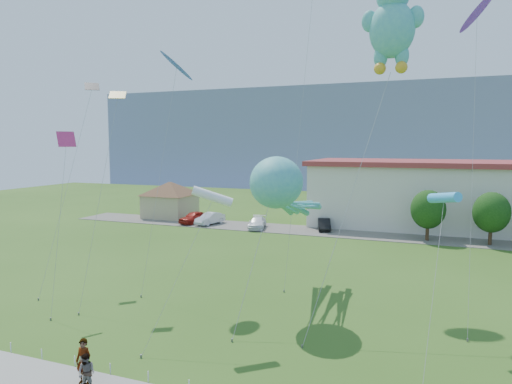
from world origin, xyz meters
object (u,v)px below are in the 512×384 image
at_px(parked_car_black, 324,224).
at_px(octopus_kite, 282,192).
at_px(pavilion, 170,196).
at_px(parked_car_silver, 210,218).
at_px(teddy_bear_kite, 392,22).
at_px(parked_car_red, 194,217).
at_px(pedestrian_right, 86,373).
at_px(parked_car_white, 257,223).
at_px(pedestrian_left, 84,361).

bearing_deg(parked_car_black, octopus_kite, -99.04).
relative_size(pavilion, parked_car_black, 2.25).
relative_size(parked_car_silver, octopus_kite, 0.37).
bearing_deg(teddy_bear_kite, pavilion, 141.84).
height_order(parked_car_red, parked_car_silver, parked_car_red).
height_order(pavilion, parked_car_black, pavilion).
relative_size(pedestrian_right, parked_car_silver, 0.35).
distance_m(parked_car_black, teddy_bear_kite, 29.82).
bearing_deg(parked_car_silver, pedestrian_right, -57.38).
bearing_deg(teddy_bear_kite, parked_car_white, 129.00).
distance_m(pedestrian_right, parked_car_black, 38.94).
xyz_separation_m(parked_car_silver, parked_car_black, (14.49, 1.39, -0.07)).
distance_m(pavilion, pedestrian_left, 45.50).
distance_m(parked_car_red, parked_car_silver, 2.28).
distance_m(pedestrian_left, pedestrian_right, 0.70).
xyz_separation_m(pavilion, parked_car_black, (22.43, -2.03, -2.29)).
bearing_deg(pedestrian_left, teddy_bear_kite, 51.02).
distance_m(pedestrian_right, octopus_kite, 15.21).
distance_m(pavilion, parked_car_white, 15.26).
height_order(parked_car_red, parked_car_black, parked_car_red).
xyz_separation_m(parked_car_white, octopus_kite, (10.78, -23.92, 6.52)).
bearing_deg(parked_car_red, parked_car_black, 18.97).
distance_m(pavilion, parked_car_red, 7.00).
bearing_deg(octopus_kite, teddy_bear_kite, 26.33).
relative_size(pedestrian_left, octopus_kite, 0.16).
distance_m(parked_car_red, teddy_bear_kite, 37.53).
height_order(parked_car_silver, parked_car_white, parked_car_silver).
bearing_deg(parked_car_black, teddy_bear_kite, -83.78).
bearing_deg(parked_car_black, pavilion, 159.30).
bearing_deg(parked_car_black, parked_car_red, 169.39).
relative_size(parked_car_silver, parked_car_black, 1.10).
bearing_deg(pedestrian_right, parked_car_white, 95.41).
height_order(parked_car_white, teddy_bear_kite, teddy_bear_kite).
xyz_separation_m(parked_car_silver, octopus_kite, (17.42, -24.36, 6.45)).
height_order(parked_car_silver, parked_car_black, parked_car_silver).
distance_m(parked_car_white, teddy_bear_kite, 31.83).
distance_m(parked_car_red, parked_car_white, 8.93).
distance_m(pedestrian_left, parked_car_white, 37.14).
bearing_deg(teddy_bear_kite, pedestrian_left, -124.58).
relative_size(pedestrian_right, parked_car_black, 0.39).
height_order(pedestrian_left, parked_car_silver, pedestrian_left).
relative_size(pedestrian_left, parked_car_red, 0.44).
relative_size(pedestrian_right, parked_car_red, 0.35).
relative_size(parked_car_red, parked_car_black, 1.10).
bearing_deg(parked_car_white, parked_car_black, 0.17).
xyz_separation_m(pavilion, teddy_bear_kite, (31.49, -24.75, 14.78)).
bearing_deg(pedestrian_right, parked_car_black, 83.47).
relative_size(parked_car_red, teddy_bear_kite, 0.22).
height_order(pedestrian_left, parked_car_red, pedestrian_left).
height_order(parked_car_silver, teddy_bear_kite, teddy_bear_kite).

